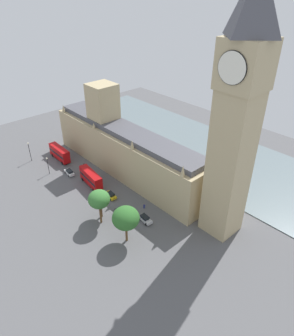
# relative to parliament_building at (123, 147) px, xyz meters

# --- Properties ---
(ground_plane) EXTENTS (132.71, 132.71, 0.00)m
(ground_plane) POSITION_rel_parliament_building_xyz_m (1.99, 1.54, -8.30)
(ground_plane) COLOR #565659
(river_thames) EXTENTS (38.68, 119.44, 0.25)m
(river_thames) POSITION_rel_parliament_building_xyz_m (-29.60, 1.54, -8.17)
(river_thames) COLOR slate
(river_thames) RESTS_ON ground
(parliament_building) EXTENTS (11.69, 62.71, 26.61)m
(parliament_building) POSITION_rel_parliament_building_xyz_m (0.00, 0.00, 0.00)
(parliament_building) COLOR tan
(parliament_building) RESTS_ON ground
(clock_tower) EXTENTS (8.84, 8.84, 59.17)m
(clock_tower) POSITION_rel_parliament_building_xyz_m (-0.11, 38.60, 22.33)
(clock_tower) COLOR tan
(clock_tower) RESTS_ON ground
(double_decker_bus_leading) EXTENTS (2.85, 10.56, 4.75)m
(double_decker_bus_leading) POSITION_rel_parliament_building_xyz_m (12.43, -20.29, -5.66)
(double_decker_bus_leading) COLOR #B20C0F
(double_decker_bus_leading) RESTS_ON ground
(car_white_by_river_gate) EXTENTS (2.13, 4.53, 1.74)m
(car_white_by_river_gate) POSITION_rel_parliament_building_xyz_m (15.18, -9.47, -7.41)
(car_white_by_river_gate) COLOR silver
(car_white_by_river_gate) RESTS_ON ground
(double_decker_bus_far_end) EXTENTS (3.72, 10.72, 4.75)m
(double_decker_bus_far_end) POSITION_rel_parliament_building_xyz_m (13.27, 0.44, -5.66)
(double_decker_bus_far_end) COLOR #B20C0F
(double_decker_bus_far_end) RESTS_ON ground
(car_yellow_cab_kerbside) EXTENTS (2.07, 4.24, 1.74)m
(car_yellow_cab_kerbside) POSITION_rel_parliament_building_xyz_m (12.81, 9.58, -7.41)
(car_yellow_cab_kerbside) COLOR gold
(car_yellow_cab_kerbside) RESTS_ON ground
(car_black_opposite_hall) EXTENTS (2.10, 4.15, 1.74)m
(car_black_opposite_hall) POSITION_rel_parliament_building_xyz_m (15.21, 17.61, -7.41)
(car_black_opposite_hall) COLOR black
(car_black_opposite_hall) RESTS_ON ground
(car_silver_trailing) EXTENTS (2.07, 4.34, 1.74)m
(car_silver_trailing) POSITION_rel_parliament_building_xyz_m (12.39, 24.05, -7.41)
(car_silver_trailing) COLOR #B7B7BC
(car_silver_trailing) RESTS_ON ground
(pedestrian_near_tower) EXTENTS (0.56, 0.63, 1.51)m
(pedestrian_near_tower) POSITION_rel_parliament_building_xyz_m (9.08, -10.44, -7.62)
(pedestrian_near_tower) COLOR black
(pedestrian_near_tower) RESTS_ON ground
(pedestrian_corner) EXTENTS (0.67, 0.70, 1.68)m
(pedestrian_corner) POSITION_rel_parliament_building_xyz_m (9.10, -25.13, -7.54)
(pedestrian_corner) COLOR gray
(pedestrian_corner) RESTS_ON ground
(pedestrian_midblock) EXTENTS (0.55, 0.45, 1.52)m
(pedestrian_midblock) POSITION_rel_parliament_building_xyz_m (8.86, 19.77, -7.61)
(pedestrian_midblock) COLOR navy
(pedestrian_midblock) RESTS_ON ground
(plane_tree_under_trees) EXTENTS (6.50, 6.50, 9.82)m
(plane_tree_under_trees) POSITION_rel_parliament_building_xyz_m (20.32, 26.15, -1.27)
(plane_tree_under_trees) COLOR brown
(plane_tree_under_trees) RESTS_ON ground
(plane_tree_slot_10) EXTENTS (4.97, 4.97, 8.27)m
(plane_tree_slot_10) POSITION_rel_parliament_building_xyz_m (19.65, 14.75, -2.19)
(plane_tree_slot_10) COLOR brown
(plane_tree_slot_10) RESTS_ON ground
(plane_tree_slot_11) EXTENTS (5.55, 5.55, 9.88)m
(plane_tree_slot_11) POSITION_rel_parliament_building_xyz_m (21.07, 16.54, -0.83)
(plane_tree_slot_11) COLOR brown
(plane_tree_slot_11) RESTS_ON ground
(street_lamp_slot_12) EXTENTS (0.56, 0.56, 6.00)m
(street_lamp_slot_12) POSITION_rel_parliament_building_xyz_m (19.78, -14.35, -4.08)
(street_lamp_slot_12) COLOR black
(street_lamp_slot_12) RESTS_ON ground
(street_lamp_slot_13) EXTENTS (0.56, 0.56, 7.04)m
(street_lamp_slot_13) POSITION_rel_parliament_building_xyz_m (20.38, -26.31, -3.45)
(street_lamp_slot_13) COLOR black
(street_lamp_slot_13) RESTS_ON ground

